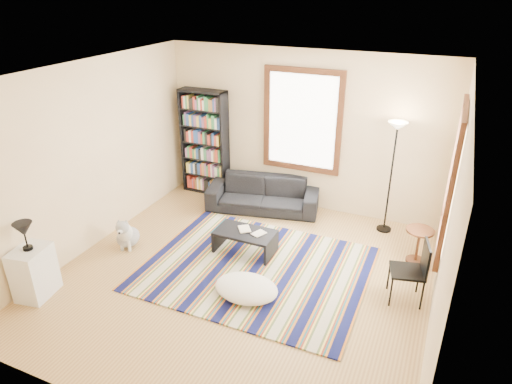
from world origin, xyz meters
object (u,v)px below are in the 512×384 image
at_px(floor_lamp, 391,179).
at_px(folding_chair, 407,271).
at_px(white_cabinet, 34,272).
at_px(floor_cushion, 246,288).
at_px(side_table, 418,246).
at_px(dog, 127,231).
at_px(bookshelf, 205,143).
at_px(sofa, 263,194).
at_px(coffee_table, 245,242).

relative_size(floor_lamp, folding_chair, 2.16).
relative_size(folding_chair, white_cabinet, 1.23).
bearing_deg(floor_lamp, folding_chair, -72.87).
height_order(floor_cushion, side_table, side_table).
bearing_deg(dog, bookshelf, 67.50).
bearing_deg(floor_cushion, sofa, 107.94).
xyz_separation_m(side_table, folding_chair, (-0.05, -0.98, 0.16)).
bearing_deg(coffee_table, floor_cushion, -64.18).
bearing_deg(white_cabinet, side_table, 22.64).
bearing_deg(folding_chair, side_table, 73.94).
distance_m(sofa, side_table, 2.82).
bearing_deg(floor_lamp, coffee_table, -139.64).
height_order(floor_lamp, dog, floor_lamp).
bearing_deg(dog, coffee_table, -1.77).
xyz_separation_m(floor_cushion, dog, (-2.21, 0.38, 0.15)).
distance_m(coffee_table, side_table, 2.55).
height_order(bookshelf, coffee_table, bookshelf).
height_order(sofa, folding_chair, folding_chair).
distance_m(folding_chair, white_cabinet, 4.82).
bearing_deg(dog, sofa, 35.06).
bearing_deg(floor_lamp, dog, -149.39).
bearing_deg(coffee_table, sofa, 102.41).
xyz_separation_m(coffee_table, floor_lamp, (1.83, 1.56, 0.75)).
bearing_deg(floor_cushion, dog, 170.23).
bearing_deg(side_table, white_cabinet, -147.84).
distance_m(coffee_table, folding_chair, 2.39).
bearing_deg(floor_lamp, sofa, -177.34).
height_order(bookshelf, floor_cushion, bookshelf).
relative_size(coffee_table, white_cabinet, 1.29).
distance_m(white_cabinet, dog, 1.52).
height_order(bookshelf, folding_chair, bookshelf).
bearing_deg(floor_cushion, white_cabinet, -156.59).
distance_m(sofa, dog, 2.48).
xyz_separation_m(coffee_table, floor_cushion, (0.46, -0.95, -0.07)).
xyz_separation_m(bookshelf, folding_chair, (4.01, -1.92, -0.57)).
height_order(coffee_table, floor_cushion, coffee_table).
height_order(sofa, white_cabinet, white_cabinet).
relative_size(floor_cushion, dog, 1.69).
relative_size(bookshelf, floor_cushion, 2.31).
distance_m(floor_cushion, floor_lamp, 2.97).
bearing_deg(sofa, white_cabinet, -128.92).
distance_m(coffee_table, floor_cushion, 1.05).
bearing_deg(coffee_table, dog, -162.17).
xyz_separation_m(sofa, coffee_table, (0.32, -1.46, -0.11)).
xyz_separation_m(bookshelf, floor_cushion, (2.10, -2.67, -0.89)).
height_order(sofa, dog, sofa).
xyz_separation_m(bookshelf, white_cabinet, (-0.44, -3.77, -0.65)).
bearing_deg(floor_lamp, side_table, -52.68).
relative_size(sofa, folding_chair, 2.30).
distance_m(coffee_table, white_cabinet, 2.92).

